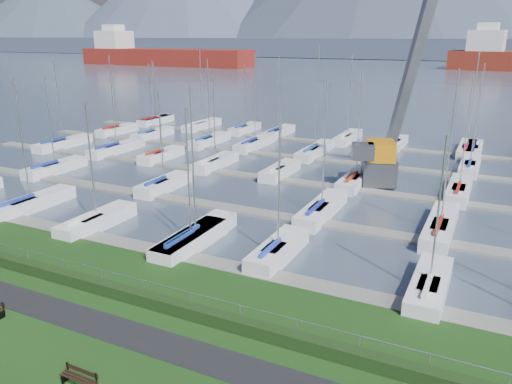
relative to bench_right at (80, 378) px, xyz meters
The scene contains 10 objects.
path 4.07m from the bench_right, 105.54° to the left, with size 160.00×2.00×0.04m, color black.
water 266.91m from the bench_right, 90.23° to the left, with size 800.00×540.00×0.20m, color #435063.
hedge 6.59m from the bench_right, 99.48° to the left, with size 80.00×0.70×0.70m, color #1A3112.
fence 7.03m from the bench_right, 98.94° to the left, with size 0.04×0.04×80.00m, color #97999F.
foothill 336.95m from the bench_right, 90.18° to the left, with size 900.00×80.00×12.00m, color #414A5F.
docks 32.93m from the bench_right, 91.89° to the left, with size 90.00×41.60×0.25m.
bench_right is the anchor object (origin of this frame).
crane 37.26m from the bench_right, 82.62° to the left, with size 7.42×13.03×22.35m.
cargo_ship_west 239.42m from the bench_right, 125.80° to the left, with size 90.46×19.53×21.50m.
sailboat_fleet 36.59m from the bench_right, 93.71° to the left, with size 73.67×49.31×13.40m.
Camera 1 is at (15.27, -19.31, 13.99)m, focal length 35.00 mm.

